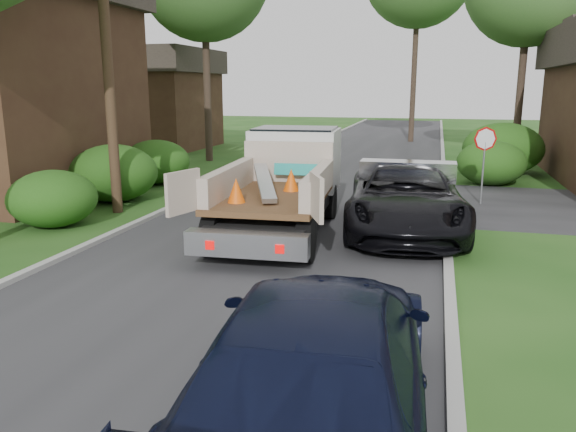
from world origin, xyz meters
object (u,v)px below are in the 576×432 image
Objects in this scene: flatbed_truck at (287,174)px; black_pickup at (406,198)px; house_left_far at (148,98)px; navy_suv at (317,359)px; utility_pole at (106,33)px; stop_sign at (485,149)px.

flatbed_truck reaches higher than black_pickup.
navy_suv is (16.10, -26.29, -2.20)m from house_left_far.
utility_pole is at bearing 174.14° from flatbed_truck.
flatbed_truck is at bearing -141.64° from stop_sign.
stop_sign is 6.81m from flatbed_truck.
flatbed_truck is at bearing -2.19° from utility_pole.
house_left_far is at bearing 145.19° from stop_sign.
black_pickup is (8.50, -0.07, -4.30)m from utility_pole.
stop_sign is 11.91m from utility_pole.
navy_suv is at bearing -48.94° from utility_pole.
stop_sign is at bearing 56.98° from black_pickup.
house_left_far is (-8.02, 17.02, -2.12)m from utility_pole.
utility_pole is 1.59× the size of black_pickup.
black_pickup is (-2.18, -4.09, -0.90)m from stop_sign.
house_left_far is 21.86m from flatbed_truck.
stop_sign is 0.42× the size of navy_suv.
navy_suv is at bearing -58.52° from house_left_far.
house_left_far reaches higher than flatbed_truck.
flatbed_truck is 3.20m from black_pickup.
utility_pole is 1.70× the size of navy_suv.
navy_suv is at bearing -97.57° from black_pickup.
house_left_far reaches higher than navy_suv.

